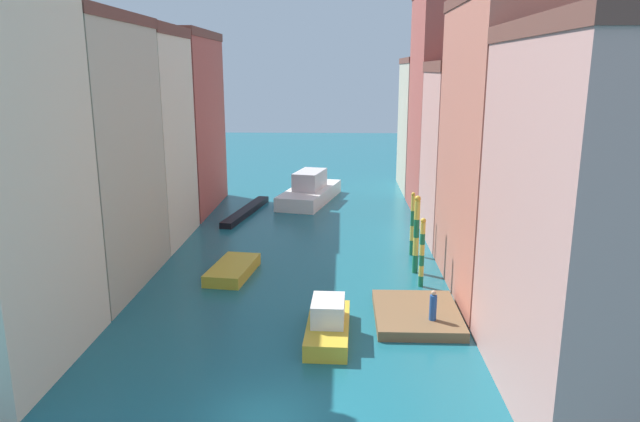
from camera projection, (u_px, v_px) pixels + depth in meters
ground_plane at (306, 237)px, 45.43m from camera, size 154.00×154.00×0.00m
building_left_1 at (83, 154)px, 33.57m from camera, size 6.32×10.81×15.83m
building_left_2 at (140, 136)px, 42.94m from camera, size 6.32×8.62×15.78m
building_left_3 at (179, 122)px, 53.18m from camera, size 6.32×12.07×16.08m
building_right_0 at (597, 219)px, 21.73m from camera, size 6.32×11.25×14.50m
building_right_1 at (511, 147)px, 32.85m from camera, size 6.32×12.10×16.86m
building_right_2 at (470, 153)px, 43.41m from camera, size 6.32×8.54×13.30m
building_right_3 at (450, 104)px, 51.56m from camera, size 6.32×9.79×19.39m
building_right_4 at (431, 125)px, 62.17m from camera, size 6.32×9.97×13.91m
waterfront_dock at (417, 314)px, 30.39m from camera, size 4.36×5.51×0.52m
person_on_dock at (433, 306)px, 28.92m from camera, size 0.36×0.36×1.56m
mooring_pole_0 at (422, 252)px, 34.52m from camera, size 0.32×0.32×4.24m
mooring_pole_1 at (416, 234)px, 36.80m from camera, size 0.39×0.39×5.06m
mooring_pole_2 at (412, 223)px, 40.42m from camera, size 0.28×0.28×4.51m
vaporetto_white at (310, 191)px, 57.47m from camera, size 6.12×11.16×3.03m
gondola_black at (246, 211)px, 52.55m from camera, size 2.79×10.67×0.51m
motorboat_0 at (233, 270)px, 36.85m from camera, size 2.93×5.29×0.73m
motorboat_1 at (328, 324)px, 28.22m from camera, size 2.17×5.47×1.94m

